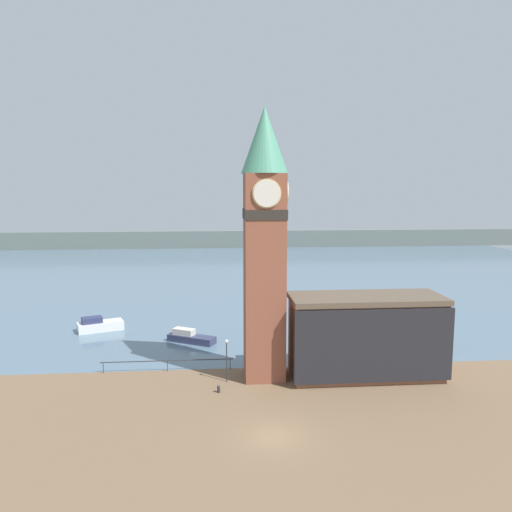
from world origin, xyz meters
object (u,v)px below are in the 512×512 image
Objects in this scene: boat_near at (190,337)px; mooring_bollard_near at (219,389)px; lamp_post at (227,352)px; clock_tower at (264,238)px; boat_far at (99,325)px; pier_building at (366,336)px.

boat_near is 14.90m from mooring_bollard_near.
mooring_bollard_near is at bearing -49.32° from boat_near.
lamp_post is at bearing -43.65° from boat_near.
clock_tower is at bearing -28.13° from boat_near.
clock_tower is 28.23m from boat_far.
mooring_bollard_near is (14.60, -20.19, -0.34)m from boat_far.
boat_far is 23.59m from lamp_post.
boat_far is at bearing -177.67° from boat_near.
boat_near is at bearing 102.18° from mooring_bollard_near.
lamp_post is (-12.98, -0.30, -1.10)m from pier_building.
clock_tower reaches higher than mooring_bollard_near.
boat_far is at bearing 148.35° from pier_building.
pier_building reaches higher than mooring_bollard_near.
mooring_bollard_near is 0.16× the size of lamp_post.
boat_near is (-7.43, 11.28, -12.56)m from clock_tower.
pier_building is (9.46, -0.57, -9.25)m from clock_tower.
boat_far is (-11.46, 5.63, 0.13)m from boat_near.
boat_far is at bearing 138.16° from clock_tower.
clock_tower is 18.44m from boat_near.
clock_tower is 13.86m from mooring_bollard_near.
lamp_post is at bearing 72.43° from mooring_bollard_near.
pier_building is 14.45m from mooring_bollard_near.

